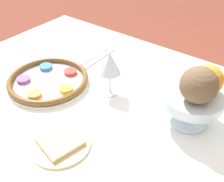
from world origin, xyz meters
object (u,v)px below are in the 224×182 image
bread_plate (60,143)px  cup_mid (169,85)px  fruit_stand (192,101)px  orange_fruit (208,80)px  seder_plate (48,80)px  coconut (199,85)px  napkin_roll (3,177)px  wine_glass (110,64)px

bread_plate → cup_mid: bearing=71.4°
fruit_stand → bread_plate: (-0.24, -0.29, -0.07)m
orange_fruit → bread_plate: size_ratio=0.50×
seder_plate → cup_mid: cup_mid is taller
coconut → cup_mid: size_ratio=1.38×
seder_plate → coconut: (0.49, 0.10, 0.14)m
bread_plate → cup_mid: cup_mid is taller
seder_plate → bread_plate: (0.24, -0.17, -0.01)m
bread_plate → napkin_roll: (-0.02, -0.16, 0.02)m
seder_plate → napkin_roll: 0.40m
napkin_roll → coconut: bearing=58.3°
orange_fruit → napkin_roll: orange_fruit is taller
fruit_stand → napkin_roll: bearing=-119.0°
fruit_stand → orange_fruit: orange_fruit is taller
seder_plate → napkin_roll: napkin_roll is taller
bread_plate → napkin_roll: bearing=-96.1°
wine_glass → orange_fruit: size_ratio=1.85×
napkin_roll → seder_plate: bearing=123.5°
orange_fruit → coconut: 0.05m
fruit_stand → bread_plate: fruit_stand is taller
fruit_stand → orange_fruit: size_ratio=2.14×
cup_mid → wine_glass: bearing=-145.1°
orange_fruit → fruit_stand: bearing=-132.2°
seder_plate → coconut: size_ratio=2.85×
napkin_roll → cup_mid: cup_mid is taller
bread_plate → coconut: bearing=47.3°
fruit_stand → napkin_roll: size_ratio=1.20×
seder_plate → napkin_roll: size_ratio=1.92×
wine_glass → coconut: coconut is taller
napkin_roll → orange_fruit: bearing=60.2°
fruit_stand → orange_fruit: (0.02, 0.02, 0.07)m
fruit_stand → wine_glass: bearing=-173.9°
bread_plate → cup_mid: (0.13, 0.38, 0.03)m
wine_glass → bread_plate: size_ratio=0.92×
seder_plate → fruit_stand: (0.47, 0.12, 0.06)m
fruit_stand → orange_fruit: 0.07m
seder_plate → bread_plate: bearing=-35.9°
seder_plate → wine_glass: 0.24m
coconut → bread_plate: 0.40m
orange_fruit → napkin_roll: (-0.27, -0.48, -0.12)m
wine_glass → bread_plate: wine_glass is taller
fruit_stand → napkin_roll: (-0.25, -0.46, -0.05)m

